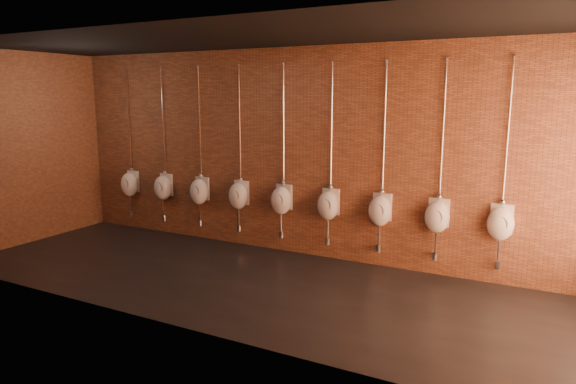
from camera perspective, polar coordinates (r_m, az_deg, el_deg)
name	(u,v)px	position (r m, az deg, el deg)	size (l,w,h in m)	color
ground	(242,281)	(7.09, -5.11, -9.82)	(8.50, 8.50, 0.00)	black
room_shell	(240,132)	(6.66, -5.40, 6.62)	(8.54, 3.04, 3.22)	black
urinal_0	(130,183)	(9.98, -17.17, 0.95)	(0.36, 0.32, 2.71)	white
urinal_1	(163,187)	(9.44, -13.70, 0.58)	(0.36, 0.32, 2.71)	white
urinal_2	(199,190)	(8.93, -9.83, 0.17)	(0.36, 0.32, 2.71)	white
urinal_3	(239,195)	(8.47, -5.51, -0.29)	(0.36, 0.32, 2.71)	white
urinal_4	(281,199)	(8.07, -0.73, -0.79)	(0.36, 0.32, 2.71)	white
urinal_5	(328,204)	(7.72, 4.52, -1.34)	(0.36, 0.32, 2.71)	white
urinal_6	(380,209)	(7.45, 10.20, -1.92)	(0.36, 0.32, 2.71)	white
urinal_7	(437,215)	(7.26, 16.25, -2.52)	(0.36, 0.32, 2.71)	white
urinal_8	(501,222)	(7.15, 22.56, -3.11)	(0.36, 0.32, 2.71)	white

